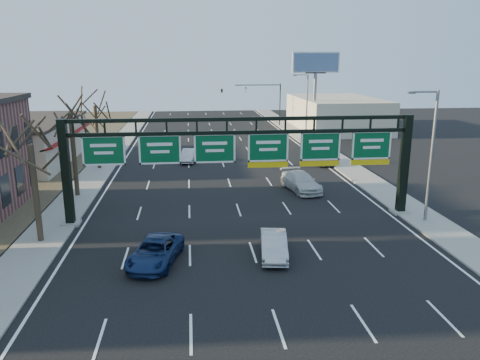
{
  "coord_description": "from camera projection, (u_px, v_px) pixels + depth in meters",
  "views": [
    {
      "loc": [
        -3.51,
        -23.15,
        10.93
      ],
      "look_at": [
        -0.27,
        6.56,
        3.2
      ],
      "focal_mm": 35.0,
      "sensor_mm": 36.0,
      "label": 1
    }
  ],
  "objects": [
    {
      "name": "sidewalk_right",
      "position": [
        357.0,
        173.0,
        45.97
      ],
      "size": [
        3.0,
        120.0,
        0.12
      ],
      "primitive_type": "cube",
      "color": "gray",
      "rests_on": "ground"
    },
    {
      "name": "car_white_wagon",
      "position": [
        301.0,
        182.0,
        40.01
      ],
      "size": [
        3.08,
        5.62,
        1.54
      ],
      "primitive_type": "imported",
      "rotation": [
        0.0,
        0.0,
        0.18
      ],
      "color": "silver",
      "rests_on": "ground"
    },
    {
      "name": "tree_mid",
      "position": [
        69.0,
        100.0,
        36.51
      ],
      "size": [
        3.6,
        3.6,
        9.24
      ],
      "color": "#2F251A",
      "rests_on": "sidewalk_left"
    },
    {
      "name": "car_grey_far",
      "position": [
        321.0,
        158.0,
        50.09
      ],
      "size": [
        2.28,
        4.4,
        1.43
      ],
      "primitive_type": "imported",
      "rotation": [
        0.0,
        0.0,
        0.15
      ],
      "color": "#404245",
      "rests_on": "ground"
    },
    {
      "name": "cream_strip",
      "position": [
        22.0,
        141.0,
        50.45
      ],
      "size": [
        10.9,
        18.4,
        4.7
      ],
      "color": "#B8AE98",
      "rests_on": "ground"
    },
    {
      "name": "building_right_distant",
      "position": [
        336.0,
        113.0,
        74.99
      ],
      "size": [
        12.0,
        20.0,
        5.0
      ],
      "primitive_type": "cube",
      "color": "#B8AE98",
      "rests_on": "ground"
    },
    {
      "name": "streetlight_near",
      "position": [
        430.0,
        150.0,
        31.2
      ],
      "size": [
        2.15,
        0.22,
        9.0
      ],
      "color": "slate",
      "rests_on": "sidewalk_right"
    },
    {
      "name": "sidewalk_left",
      "position": [
        90.0,
        180.0,
        43.28
      ],
      "size": [
        3.0,
        120.0,
        0.12
      ],
      "primitive_type": "cube",
      "color": "gray",
      "rests_on": "ground"
    },
    {
      "name": "traffic_signal_mast",
      "position": [
        244.0,
        93.0,
        77.54
      ],
      "size": [
        10.16,
        0.54,
        7.0
      ],
      "color": "black",
      "rests_on": "ground"
    },
    {
      "name": "ground",
      "position": [
        258.0,
        267.0,
        25.39
      ],
      "size": [
        160.0,
        160.0,
        0.0
      ],
      "primitive_type": "plane",
      "color": "black",
      "rests_on": "ground"
    },
    {
      "name": "tree_far",
      "position": [
        94.0,
        95.0,
        46.23
      ],
      "size": [
        3.6,
        3.6,
        8.86
      ],
      "color": "#2F251A",
      "rests_on": "sidewalk_left"
    },
    {
      "name": "car_silver_distant",
      "position": [
        189.0,
        156.0,
        51.25
      ],
      "size": [
        2.02,
        4.33,
        1.37
      ],
      "primitive_type": "imported",
      "rotation": [
        0.0,
        0.0,
        -0.14
      ],
      "color": "#B3B3B8",
      "rests_on": "ground"
    },
    {
      "name": "streetlight_far",
      "position": [
        306.0,
        103.0,
        63.92
      ],
      "size": [
        2.15,
        0.22,
        9.0
      ],
      "color": "slate",
      "rests_on": "sidewalk_right"
    },
    {
      "name": "sign_gantry",
      "position": [
        244.0,
        154.0,
        31.95
      ],
      "size": [
        24.6,
        1.2,
        7.2
      ],
      "color": "black",
      "rests_on": "ground"
    },
    {
      "name": "car_blue_suv",
      "position": [
        155.0,
        251.0,
        25.72
      ],
      "size": [
        3.34,
        5.28,
        1.36
      ],
      "primitive_type": "imported",
      "rotation": [
        0.0,
        0.0,
        -0.24
      ],
      "color": "navy",
      "rests_on": "ground"
    },
    {
      "name": "tree_gantry",
      "position": [
        28.0,
        127.0,
        27.08
      ],
      "size": [
        3.6,
        3.6,
        8.48
      ],
      "color": "#2F251A",
      "rests_on": "sidewalk_left"
    },
    {
      "name": "car_silver_sedan",
      "position": [
        274.0,
        245.0,
        26.6
      ],
      "size": [
        1.95,
        4.27,
        1.36
      ],
      "primitive_type": "imported",
      "rotation": [
        0.0,
        0.0,
        -0.13
      ],
      "color": "#AAAAAF",
      "rests_on": "ground"
    },
    {
      "name": "lane_markings",
      "position": [
        228.0,
        177.0,
        44.64
      ],
      "size": [
        21.6,
        120.0,
        0.01
      ],
      "primitive_type": "cube",
      "color": "white",
      "rests_on": "ground"
    },
    {
      "name": "billboard_right",
      "position": [
        316.0,
        73.0,
        67.99
      ],
      "size": [
        7.0,
        0.5,
        12.0
      ],
      "color": "slate",
      "rests_on": "ground"
    }
  ]
}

